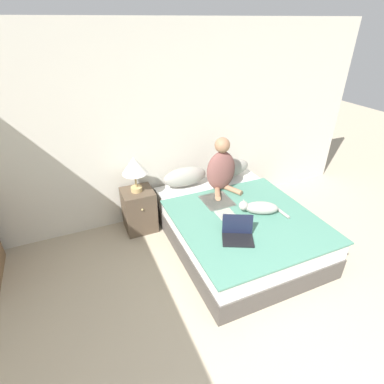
{
  "coord_description": "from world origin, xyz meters",
  "views": [
    {
      "loc": [
        -1.2,
        -0.17,
        2.52
      ],
      "look_at": [
        -0.06,
        2.47,
        0.85
      ],
      "focal_mm": 28.0,
      "sensor_mm": 36.0,
      "label": 1
    }
  ],
  "objects_px": {
    "laptop_open": "(238,234)",
    "bed": "(237,228)",
    "cat_tabby": "(259,208)",
    "nightstand": "(139,210)",
    "pillow_near": "(185,177)",
    "person_sitting": "(221,169)",
    "pillow_far": "(229,168)",
    "table_lamp": "(134,167)"
  },
  "relations": [
    {
      "from": "cat_tabby",
      "to": "table_lamp",
      "type": "distance_m",
      "value": 1.6
    },
    {
      "from": "laptop_open",
      "to": "pillow_far",
      "type": "bearing_deg",
      "value": 90.29
    },
    {
      "from": "pillow_far",
      "to": "table_lamp",
      "type": "bearing_deg",
      "value": -177.91
    },
    {
      "from": "table_lamp",
      "to": "cat_tabby",
      "type": "bearing_deg",
      "value": -37.37
    },
    {
      "from": "cat_tabby",
      "to": "nightstand",
      "type": "relative_size",
      "value": 0.84
    },
    {
      "from": "bed",
      "to": "person_sitting",
      "type": "height_order",
      "value": "person_sitting"
    },
    {
      "from": "table_lamp",
      "to": "bed",
      "type": "bearing_deg",
      "value": -37.78
    },
    {
      "from": "bed",
      "to": "nightstand",
      "type": "height_order",
      "value": "nightstand"
    },
    {
      "from": "cat_tabby",
      "to": "pillow_far",
      "type": "bearing_deg",
      "value": -71.44
    },
    {
      "from": "bed",
      "to": "cat_tabby",
      "type": "relative_size",
      "value": 4.03
    },
    {
      "from": "cat_tabby",
      "to": "nightstand",
      "type": "bearing_deg",
      "value": -10.22
    },
    {
      "from": "person_sitting",
      "to": "cat_tabby",
      "type": "height_order",
      "value": "person_sitting"
    },
    {
      "from": "table_lamp",
      "to": "laptop_open",
      "type": "bearing_deg",
      "value": -58.6
    },
    {
      "from": "bed",
      "to": "person_sitting",
      "type": "relative_size",
      "value": 2.73
    },
    {
      "from": "nightstand",
      "to": "table_lamp",
      "type": "relative_size",
      "value": 1.25
    },
    {
      "from": "pillow_near",
      "to": "pillow_far",
      "type": "relative_size",
      "value": 1.0
    },
    {
      "from": "cat_tabby",
      "to": "laptop_open",
      "type": "relative_size",
      "value": 1.22
    },
    {
      "from": "person_sitting",
      "to": "pillow_near",
      "type": "bearing_deg",
      "value": 144.21
    },
    {
      "from": "pillow_far",
      "to": "nightstand",
      "type": "distance_m",
      "value": 1.43
    },
    {
      "from": "table_lamp",
      "to": "pillow_far",
      "type": "bearing_deg",
      "value": 2.09
    },
    {
      "from": "nightstand",
      "to": "table_lamp",
      "type": "distance_m",
      "value": 0.64
    },
    {
      "from": "pillow_near",
      "to": "person_sitting",
      "type": "distance_m",
      "value": 0.53
    },
    {
      "from": "laptop_open",
      "to": "table_lamp",
      "type": "xyz_separation_m",
      "value": [
        -0.76,
        1.25,
        0.39
      ]
    },
    {
      "from": "bed",
      "to": "pillow_near",
      "type": "xyz_separation_m",
      "value": [
        -0.35,
        0.86,
        0.39
      ]
    },
    {
      "from": "bed",
      "to": "pillow_far",
      "type": "xyz_separation_m",
      "value": [
        0.35,
        0.86,
        0.39
      ]
    },
    {
      "from": "pillow_far",
      "to": "table_lamp",
      "type": "xyz_separation_m",
      "value": [
        -1.39,
        -0.05,
        0.3
      ]
    },
    {
      "from": "table_lamp",
      "to": "nightstand",
      "type": "bearing_deg",
      "value": -18.02
    },
    {
      "from": "pillow_near",
      "to": "table_lamp",
      "type": "bearing_deg",
      "value": -175.82
    },
    {
      "from": "nightstand",
      "to": "laptop_open",
      "type": "bearing_deg",
      "value": -58.72
    },
    {
      "from": "person_sitting",
      "to": "laptop_open",
      "type": "distance_m",
      "value": 1.1
    },
    {
      "from": "pillow_far",
      "to": "laptop_open",
      "type": "height_order",
      "value": "pillow_far"
    },
    {
      "from": "laptop_open",
      "to": "bed",
      "type": "bearing_deg",
      "value": 83.77
    },
    {
      "from": "pillow_far",
      "to": "table_lamp",
      "type": "distance_m",
      "value": 1.43
    },
    {
      "from": "pillow_far",
      "to": "person_sitting",
      "type": "height_order",
      "value": "person_sitting"
    },
    {
      "from": "bed",
      "to": "laptop_open",
      "type": "relative_size",
      "value": 4.92
    },
    {
      "from": "pillow_near",
      "to": "person_sitting",
      "type": "bearing_deg",
      "value": -35.79
    },
    {
      "from": "cat_tabby",
      "to": "laptop_open",
      "type": "height_order",
      "value": "laptop_open"
    },
    {
      "from": "pillow_near",
      "to": "nightstand",
      "type": "distance_m",
      "value": 0.77
    },
    {
      "from": "pillow_near",
      "to": "laptop_open",
      "type": "relative_size",
      "value": 1.52
    },
    {
      "from": "pillow_far",
      "to": "cat_tabby",
      "type": "height_order",
      "value": "pillow_far"
    },
    {
      "from": "cat_tabby",
      "to": "table_lamp",
      "type": "bearing_deg",
      "value": -10.17
    },
    {
      "from": "person_sitting",
      "to": "table_lamp",
      "type": "relative_size",
      "value": 1.56
    }
  ]
}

